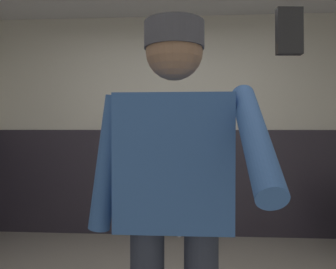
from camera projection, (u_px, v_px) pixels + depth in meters
wall_back at (173, 126)px, 3.84m from camera, size 4.99×0.12×2.62m
wainscot_band_back at (173, 183)px, 3.78m from camera, size 4.39×0.03×1.27m
urinal_solo at (179, 172)px, 3.63m from camera, size 0.40×0.34×1.24m
person at (174, 194)px, 1.27m from camera, size 0.67×0.60×1.71m
cell_phone at (289, 31)px, 0.74m from camera, size 0.06×0.03×0.11m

